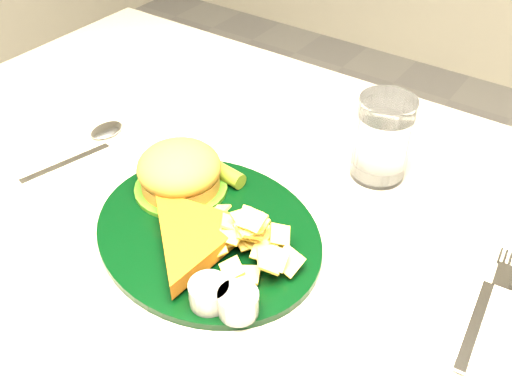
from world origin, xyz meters
TOP-DOWN VIEW (x-y plane):
  - dinner_plate at (-0.04, -0.03)m, footprint 0.34×0.31m
  - water_glass at (0.07, 0.18)m, footprint 0.09×0.09m
  - fork_napkin at (0.26, 0.02)m, footprint 0.13×0.17m
  - spoon at (-0.28, -0.04)m, footprint 0.09×0.18m
  - wrapped_straw at (-0.11, 0.20)m, footprint 0.21×0.10m

SIDE VIEW (x-z plane):
  - wrapped_straw at x=-0.11m, z-range 0.75..0.76m
  - fork_napkin at x=0.26m, z-range 0.75..0.76m
  - spoon at x=-0.28m, z-range 0.75..0.76m
  - dinner_plate at x=-0.04m, z-range 0.75..0.82m
  - water_glass at x=0.07m, z-range 0.75..0.86m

